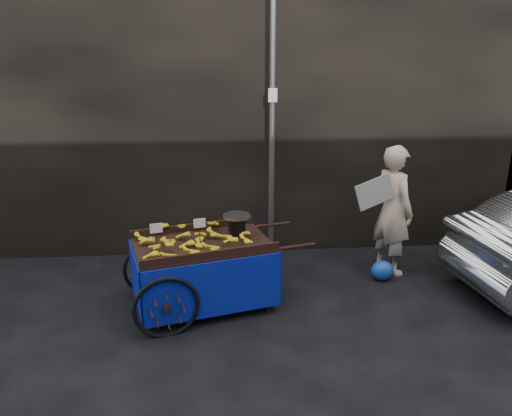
{
  "coord_description": "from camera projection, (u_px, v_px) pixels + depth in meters",
  "views": [
    {
      "loc": [
        -0.46,
        -5.52,
        3.05
      ],
      "look_at": [
        0.02,
        0.5,
        1.06
      ],
      "focal_mm": 35.0,
      "sensor_mm": 36.0,
      "label": 1
    }
  ],
  "objects": [
    {
      "name": "ground",
      "position": [
        258.0,
        301.0,
        6.21
      ],
      "size": [
        80.0,
        80.0,
        0.0
      ],
      "primitive_type": "plane",
      "color": "black",
      "rests_on": "ground"
    },
    {
      "name": "banana_cart",
      "position": [
        198.0,
        250.0,
        5.89
      ],
      "size": [
        2.36,
        1.5,
        1.19
      ],
      "rotation": [
        0.0,
        0.0,
        0.26
      ],
      "color": "black",
      "rests_on": "ground"
    },
    {
      "name": "building_wall",
      "position": [
        269.0,
        80.0,
        7.92
      ],
      "size": [
        13.5,
        2.0,
        5.0
      ],
      "color": "black",
      "rests_on": "ground"
    },
    {
      "name": "plastic_bag",
      "position": [
        382.0,
        271.0,
        6.74
      ],
      "size": [
        0.31,
        0.25,
        0.28
      ],
      "primitive_type": "ellipsoid",
      "color": "#164AAB",
      "rests_on": "ground"
    },
    {
      "name": "vendor",
      "position": [
        392.0,
        210.0,
        6.78
      ],
      "size": [
        0.95,
        0.78,
        1.8
      ],
      "rotation": [
        0.0,
        0.0,
        2.03
      ],
      "color": "beige",
      "rests_on": "ground"
    },
    {
      "name": "street_pole",
      "position": [
        272.0,
        124.0,
        6.84
      ],
      "size": [
        0.12,
        0.1,
        4.0
      ],
      "color": "slate",
      "rests_on": "ground"
    }
  ]
}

